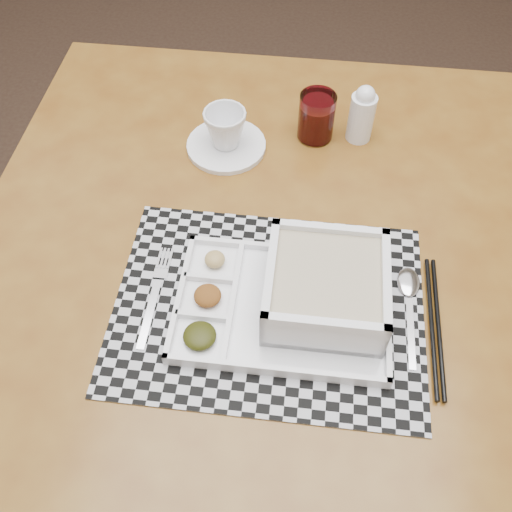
# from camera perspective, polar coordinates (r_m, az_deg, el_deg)

# --- Properties ---
(floor) EXTENTS (5.00, 5.00, 0.00)m
(floor) POSITION_cam_1_polar(r_m,az_deg,el_deg) (2.06, -12.57, 3.58)
(floor) COLOR black
(floor) RESTS_ON ground
(dining_table) EXTENTS (1.08, 1.08, 0.79)m
(dining_table) POSITION_cam_1_polar(r_m,az_deg,el_deg) (1.01, 2.62, -1.86)
(dining_table) COLOR #5D3310
(dining_table) RESTS_ON ground
(placemat) EXTENTS (0.48, 0.37, 0.00)m
(placemat) POSITION_cam_1_polar(r_m,az_deg,el_deg) (0.87, 1.26, -5.08)
(placemat) COLOR #B2B3BA
(placemat) RESTS_ON dining_table
(serving_tray) EXTENTS (0.33, 0.23, 0.09)m
(serving_tray) POSITION_cam_1_polar(r_m,az_deg,el_deg) (0.85, 5.51, -3.79)
(serving_tray) COLOR white
(serving_tray) RESTS_ON placemat
(fork) EXTENTS (0.02, 0.19, 0.00)m
(fork) POSITION_cam_1_polar(r_m,az_deg,el_deg) (0.90, -10.03, -3.72)
(fork) COLOR silver
(fork) RESTS_ON placemat
(spoon) EXTENTS (0.04, 0.18, 0.01)m
(spoon) POSITION_cam_1_polar(r_m,az_deg,el_deg) (0.92, 15.03, -3.24)
(spoon) COLOR silver
(spoon) RESTS_ON placemat
(chopsticks) EXTENTS (0.02, 0.24, 0.01)m
(chopsticks) POSITION_cam_1_polar(r_m,az_deg,el_deg) (0.89, 17.47, -6.61)
(chopsticks) COLOR black
(chopsticks) RESTS_ON placemat
(saucer) EXTENTS (0.15, 0.15, 0.01)m
(saucer) POSITION_cam_1_polar(r_m,az_deg,el_deg) (1.10, -2.99, 10.96)
(saucer) COLOR white
(saucer) RESTS_ON dining_table
(cup) EXTENTS (0.09, 0.09, 0.07)m
(cup) POSITION_cam_1_polar(r_m,az_deg,el_deg) (1.07, -3.09, 12.61)
(cup) COLOR white
(cup) RESTS_ON saucer
(juice_glass) EXTENTS (0.07, 0.07, 0.09)m
(juice_glass) POSITION_cam_1_polar(r_m,az_deg,el_deg) (1.10, 6.05, 13.52)
(juice_glass) COLOR white
(juice_glass) RESTS_ON dining_table
(creamer_bottle) EXTENTS (0.05, 0.05, 0.12)m
(creamer_bottle) POSITION_cam_1_polar(r_m,az_deg,el_deg) (1.11, 10.54, 13.78)
(creamer_bottle) COLOR white
(creamer_bottle) RESTS_ON dining_table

